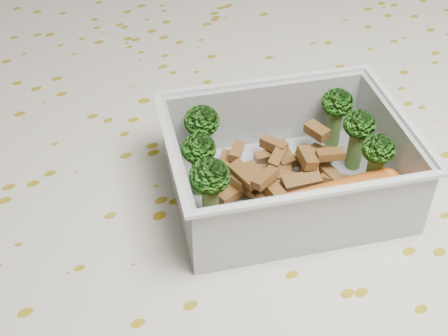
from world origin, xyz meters
TOP-DOWN VIEW (x-y plane):
  - dining_table at (0.00, 0.00)m, footprint 1.40×0.90m
  - tablecloth at (0.00, 0.00)m, footprint 1.46×0.96m
  - lunch_container at (0.03, -0.03)m, footprint 0.20×0.17m
  - broccoli_florets at (0.03, -0.01)m, footprint 0.15×0.11m
  - meat_pile at (0.03, -0.02)m, footprint 0.10×0.09m
  - sausage at (0.02, -0.06)m, footprint 0.14×0.05m

SIDE VIEW (x-z plane):
  - dining_table at x=0.00m, z-range 0.29..1.04m
  - tablecloth at x=0.00m, z-range 0.62..0.81m
  - meat_pile at x=0.03m, z-range 0.76..0.79m
  - sausage at x=0.02m, z-range 0.76..0.79m
  - lunch_container at x=0.03m, z-range 0.75..0.80m
  - broccoli_florets at x=0.03m, z-range 0.77..0.82m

